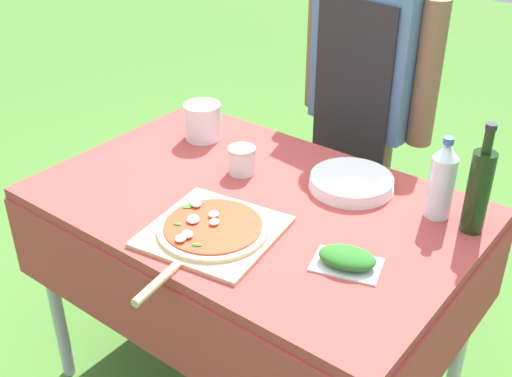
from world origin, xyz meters
name	(u,v)px	position (x,y,z in m)	size (l,w,h in m)	color
prep_table	(253,224)	(0.00, 0.00, 0.71)	(1.31, 0.87, 0.80)	#A83D38
person_cook	(366,90)	(-0.04, 0.74, 0.91)	(0.58, 0.24, 1.55)	#70604C
pizza_on_peel	(211,231)	(0.03, -0.22, 0.82)	(0.39, 0.54, 0.05)	#D1B27F
oil_bottle	(478,190)	(0.58, 0.24, 0.93)	(0.06, 0.06, 0.32)	black
water_bottle	(442,180)	(0.47, 0.25, 0.92)	(0.07, 0.07, 0.25)	silver
herb_container	(347,259)	(0.39, -0.11, 0.83)	(0.20, 0.16, 0.05)	silver
mixing_tub	(203,121)	(-0.40, 0.22, 0.87)	(0.13, 0.13, 0.13)	silver
plate_stack	(351,182)	(0.20, 0.24, 0.82)	(0.26, 0.26, 0.04)	white
sauce_jar	(242,162)	(-0.13, 0.11, 0.84)	(0.09, 0.09, 0.09)	silver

